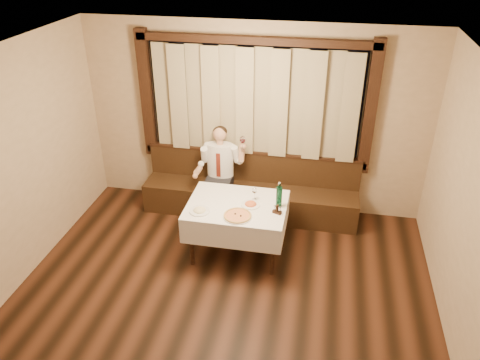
% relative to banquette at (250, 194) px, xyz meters
% --- Properties ---
extents(room, '(5.01, 6.01, 2.81)m').
position_rel_banquette_xyz_m(room, '(-0.00, -1.75, 1.19)').
color(room, black).
rests_on(room, ground).
extents(banquette, '(3.20, 0.61, 0.94)m').
position_rel_banquette_xyz_m(banquette, '(0.00, 0.00, 0.00)').
color(banquette, black).
rests_on(banquette, ground).
extents(dining_table, '(1.27, 0.97, 0.76)m').
position_rel_banquette_xyz_m(dining_table, '(0.00, -1.02, 0.34)').
color(dining_table, black).
rests_on(dining_table, ground).
extents(pizza, '(0.36, 0.36, 0.04)m').
position_rel_banquette_xyz_m(pizza, '(0.06, -1.31, 0.46)').
color(pizza, white).
rests_on(pizza, dining_table).
extents(pasta_red, '(0.24, 0.24, 0.08)m').
position_rel_banquette_xyz_m(pasta_red, '(0.18, -1.02, 0.48)').
color(pasta_red, white).
rests_on(pasta_red, dining_table).
extents(pasta_cream, '(0.26, 0.26, 0.09)m').
position_rel_banquette_xyz_m(pasta_cream, '(-0.43, -1.28, 0.48)').
color(pasta_cream, white).
rests_on(pasta_cream, dining_table).
extents(green_bottle, '(0.08, 0.08, 0.35)m').
position_rel_banquette_xyz_m(green_bottle, '(0.53, -0.97, 0.59)').
color(green_bottle, '#0D4026').
rests_on(green_bottle, dining_table).
extents(table_wine_glass, '(0.07, 0.07, 0.18)m').
position_rel_banquette_xyz_m(table_wine_glass, '(0.20, -0.88, 0.58)').
color(table_wine_glass, white).
rests_on(table_wine_glass, dining_table).
extents(cruet_caddy, '(0.12, 0.09, 0.12)m').
position_rel_banquette_xyz_m(cruet_caddy, '(0.53, -1.14, 0.49)').
color(cruet_caddy, black).
rests_on(cruet_caddy, dining_table).
extents(seated_man, '(0.74, 0.55, 1.37)m').
position_rel_banquette_xyz_m(seated_man, '(-0.45, -0.09, 0.49)').
color(seated_man, black).
rests_on(seated_man, ground).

